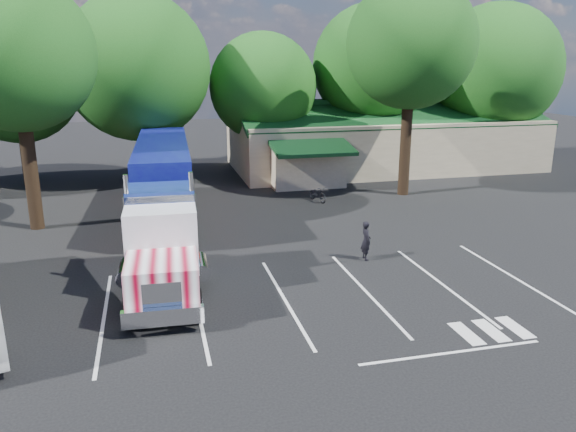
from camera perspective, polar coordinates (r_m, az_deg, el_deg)
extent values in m
plane|color=black|center=(26.45, -3.39, -3.31)|extent=(120.00, 120.00, 0.00)
cube|color=#BCAB8C|center=(46.91, 9.55, 7.38)|extent=(24.00, 11.00, 4.00)
cube|color=#113E1B|center=(44.44, 10.92, 10.11)|extent=(24.20, 6.25, 2.10)
cube|color=#113E1B|center=(48.83, 8.56, 10.69)|extent=(24.20, 6.25, 2.10)
cube|color=#BCAB8C|center=(39.03, 1.94, 5.04)|extent=(5.00, 2.50, 2.80)
cube|color=#113E1B|center=(37.55, 2.50, 6.94)|extent=(5.40, 3.19, 0.80)
cylinder|color=black|center=(43.76, -25.06, 5.54)|extent=(0.70, 0.70, 4.00)
sphere|color=#174714|center=(43.28, -25.86, 12.24)|extent=(8.40, 8.40, 8.40)
cylinder|color=black|center=(41.32, -14.52, 6.20)|extent=(0.70, 0.70, 4.30)
sphere|color=#174714|center=(40.82, -15.10, 14.39)|extent=(10.00, 10.00, 10.00)
cylinder|color=black|center=(43.49, -2.49, 6.67)|extent=(0.70, 0.70, 3.60)
sphere|color=#174714|center=(43.00, -2.56, 13.00)|extent=(8.00, 8.00, 8.00)
cylinder|color=black|center=(46.49, 8.42, 7.66)|extent=(0.70, 0.70, 4.50)
sphere|color=#174714|center=(46.06, 8.71, 14.88)|extent=(9.60, 9.60, 9.60)
cylinder|color=black|center=(50.14, 19.66, 7.15)|extent=(0.70, 0.70, 3.90)
sphere|color=#174714|center=(49.70, 20.29, 13.82)|extent=(10.40, 10.40, 10.40)
cylinder|color=black|center=(31.69, -24.66, 4.08)|extent=(0.70, 0.70, 6.00)
sphere|color=#174714|center=(31.20, -25.91, 14.64)|extent=(7.60, 7.60, 7.60)
cylinder|color=black|center=(37.15, 11.84, 7.07)|extent=(0.70, 0.70, 6.50)
sphere|color=#174714|center=(36.77, 12.41, 16.74)|extent=(8.00, 8.00, 8.00)
cube|color=black|center=(22.11, -12.49, -5.41)|extent=(1.33, 7.30, 0.26)
cube|color=white|center=(18.56, -12.57, -9.97)|extent=(2.60, 0.36, 0.57)
cube|color=white|center=(18.50, -12.68, -7.95)|extent=(1.25, 0.17, 0.93)
cube|color=white|center=(19.52, -12.68, -6.00)|extent=(2.48, 2.58, 1.19)
cube|color=silver|center=(21.27, -12.71, -2.41)|extent=(2.66, 1.76, 2.39)
cube|color=black|center=(20.48, -12.82, -1.60)|extent=(2.39, 0.18, 1.04)
cube|color=white|center=(21.76, -12.90, 1.68)|extent=(2.70, 0.21, 0.26)
cube|color=navy|center=(23.00, -12.69, -0.50)|extent=(2.68, 2.18, 2.80)
cylinder|color=white|center=(22.07, -15.87, -0.42)|extent=(0.19, 0.19, 3.53)
cylinder|color=white|center=(22.01, -9.67, -0.08)|extent=(0.19, 0.19, 3.53)
cylinder|color=white|center=(22.29, -16.11, -5.49)|extent=(0.75, 1.69, 0.69)
cylinder|color=white|center=(22.21, -8.87, -5.11)|extent=(0.75, 1.69, 0.69)
cube|color=white|center=(31.81, -12.50, 3.76)|extent=(3.23, 13.38, 1.56)
cube|color=#0D0B69|center=(31.56, -12.65, 6.25)|extent=(3.23, 13.38, 1.25)
cube|color=black|center=(36.35, -12.32, 3.06)|extent=(1.39, 3.68, 0.36)
cube|color=black|center=(26.77, -13.96, -1.89)|extent=(0.13, 0.13, 1.45)
cube|color=black|center=(26.74, -10.85, -1.72)|extent=(0.13, 0.13, 1.45)
cube|color=white|center=(38.77, -12.27, 3.21)|extent=(2.49, 0.22, 0.12)
cylinder|color=black|center=(19.47, -15.77, -9.27)|extent=(0.41, 1.16, 1.14)
cylinder|color=black|center=(19.40, -9.27, -8.95)|extent=(0.41, 1.16, 1.14)
cylinder|color=black|center=(23.89, -15.05, -4.50)|extent=(0.41, 1.16, 1.14)
cylinder|color=black|center=(23.83, -9.81, -4.23)|extent=(0.41, 1.16, 1.14)
cylinder|color=black|center=(24.97, -14.92, -3.61)|extent=(0.41, 1.16, 1.14)
cylinder|color=black|center=(24.91, -9.91, -3.35)|extent=(0.41, 1.16, 1.14)
cylinder|color=black|center=(35.65, -14.05, 2.19)|extent=(0.41, 1.16, 1.14)
cylinder|color=black|center=(35.61, -10.54, 2.38)|extent=(0.41, 1.16, 1.14)
cylinder|color=black|center=(36.86, -13.98, 2.63)|extent=(0.41, 1.16, 1.14)
cylinder|color=black|center=(36.82, -10.59, 2.82)|extent=(0.41, 1.16, 1.14)
imported|color=black|center=(24.96, 7.93, -2.47)|extent=(0.42, 0.64, 1.76)
imported|color=black|center=(35.05, 3.05, 2.26)|extent=(1.10, 1.92, 0.96)
imported|color=#94969B|center=(41.80, 5.83, 4.61)|extent=(3.97, 1.72, 1.27)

